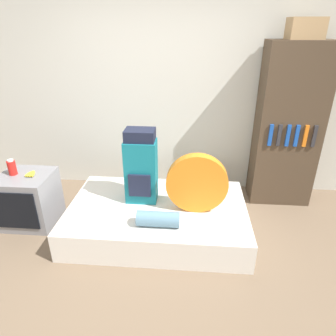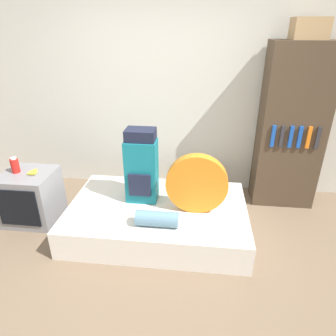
% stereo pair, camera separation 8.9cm
% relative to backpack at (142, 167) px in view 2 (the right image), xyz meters
% --- Properties ---
extents(ground_plane, '(16.00, 16.00, 0.00)m').
position_rel_backpack_xyz_m(ground_plane, '(0.16, -0.83, -0.70)').
color(ground_plane, brown).
extents(wall_back, '(8.00, 0.05, 2.60)m').
position_rel_backpack_xyz_m(wall_back, '(0.16, 0.98, 0.60)').
color(wall_back, silver).
rests_on(wall_back, ground_plane).
extents(bed, '(1.90, 1.23, 0.31)m').
position_rel_backpack_xyz_m(bed, '(0.18, -0.11, -0.55)').
color(bed, silver).
rests_on(bed, ground_plane).
extents(backpack, '(0.33, 0.27, 0.81)m').
position_rel_backpack_xyz_m(backpack, '(0.00, 0.00, 0.00)').
color(backpack, '#14707F').
rests_on(backpack, bed).
extents(tent_bag, '(0.63, 0.11, 0.63)m').
position_rel_backpack_xyz_m(tent_bag, '(0.59, -0.16, -0.08)').
color(tent_bag, orange).
rests_on(tent_bag, bed).
extents(sleeping_roll, '(0.41, 0.15, 0.15)m').
position_rel_backpack_xyz_m(sleeping_roll, '(0.23, -0.47, -0.32)').
color(sleeping_roll, '#5B849E').
rests_on(sleeping_roll, bed).
extents(television, '(0.56, 0.54, 0.59)m').
position_rel_backpack_xyz_m(television, '(-1.28, -0.09, -0.40)').
color(television, gray).
rests_on(television, ground_plane).
extents(canister, '(0.09, 0.09, 0.17)m').
position_rel_backpack_xyz_m(canister, '(-1.40, -0.07, -0.02)').
color(canister, red).
rests_on(canister, television).
extents(banana_bunch, '(0.11, 0.14, 0.03)m').
position_rel_backpack_xyz_m(banana_bunch, '(-1.20, -0.07, -0.09)').
color(banana_bunch, yellow).
rests_on(banana_bunch, television).
extents(bookshelf, '(0.73, 0.42, 1.93)m').
position_rel_backpack_xyz_m(bookshelf, '(1.67, 0.70, 0.26)').
color(bookshelf, '#473828').
rests_on(bookshelf, ground_plane).
extents(cardboard_box, '(0.35, 0.28, 0.21)m').
position_rel_backpack_xyz_m(cardboard_box, '(1.67, 0.72, 1.34)').
color(cardboard_box, tan).
rests_on(cardboard_box, bookshelf).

